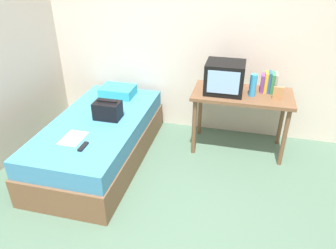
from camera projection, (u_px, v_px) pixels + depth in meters
The scene contains 12 objects.
ground_plane at pixel (153, 225), 2.95m from camera, with size 8.00×8.00×0.00m, color #4C6B56.
wall_back at pixel (195, 34), 4.01m from camera, with size 5.20×0.10×2.60m, color beige.
bed at pixel (100, 140), 3.76m from camera, with size 1.00×2.00×0.54m.
desk at pixel (242, 101), 3.78m from camera, with size 1.16×0.60×0.76m.
tv at pixel (225, 77), 3.67m from camera, with size 0.44×0.39×0.36m.
water_bottle at pixel (253, 85), 3.60m from camera, with size 0.08×0.08×0.26m, color #3399DB.
book_row at pixel (269, 83), 3.70m from camera, with size 0.18×0.17×0.25m.
picture_frame at pixel (278, 93), 3.54m from camera, with size 0.11×0.02×0.15m, color #B27F4C.
pillow at pixel (118, 91), 4.19m from camera, with size 0.43×0.32×0.12m, color #33A8B7.
handbag at pixel (108, 110), 3.61m from camera, with size 0.30×0.20×0.23m.
magazine at pixel (73, 138), 3.27m from camera, with size 0.21×0.29×0.01m, color white.
remote_dark at pixel (83, 147), 3.12m from camera, with size 0.04×0.16×0.02m, color black.
Camera 1 is at (0.64, -2.03, 2.25)m, focal length 33.99 mm.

